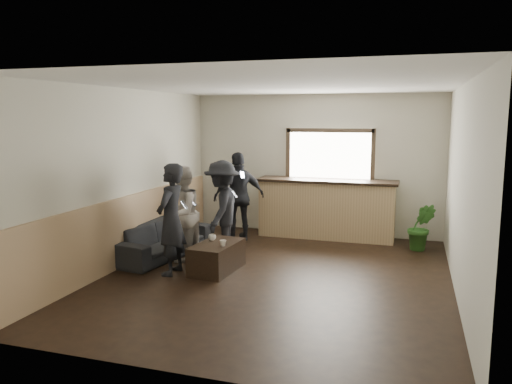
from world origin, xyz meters
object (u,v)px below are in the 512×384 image
(sofa, at_px, (162,239))
(potted_plant, at_px, (421,227))
(cup_b, at_px, (223,243))
(cup_a, at_px, (212,238))
(person_a, at_px, (171,219))
(coffee_table, at_px, (217,257))
(person_c, at_px, (222,209))
(person_b, at_px, (181,214))
(bar_counter, at_px, (327,205))
(person_d, at_px, (239,197))

(sofa, relative_size, potted_plant, 2.33)
(cup_b, bearing_deg, cup_a, 136.89)
(cup_b, bearing_deg, potted_plant, 39.21)
(person_a, bearing_deg, coffee_table, 117.32)
(cup_a, xyz_separation_m, person_c, (-0.09, 0.67, 0.34))
(coffee_table, xyz_separation_m, person_b, (-0.76, 0.36, 0.57))
(coffee_table, bearing_deg, potted_plant, 36.17)
(potted_plant, relative_size, person_b, 0.54)
(bar_counter, bearing_deg, person_d, -154.33)
(bar_counter, bearing_deg, person_a, -121.30)
(sofa, bearing_deg, coffee_table, -103.49)
(cup_a, distance_m, person_c, 0.75)
(sofa, height_order, cup_b, sofa)
(bar_counter, relative_size, person_b, 1.72)
(person_d, bearing_deg, cup_b, 66.45)
(person_a, relative_size, person_d, 0.99)
(person_a, distance_m, person_b, 0.72)
(potted_plant, relative_size, person_a, 0.51)
(bar_counter, relative_size, potted_plant, 3.17)
(bar_counter, relative_size, coffee_table, 2.75)
(bar_counter, relative_size, person_a, 1.61)
(bar_counter, height_order, potted_plant, bar_counter)
(sofa, distance_m, cup_a, 1.15)
(person_d, bearing_deg, bar_counter, 169.27)
(coffee_table, bearing_deg, person_c, 105.42)
(bar_counter, distance_m, person_a, 3.53)
(person_a, height_order, person_d, person_d)
(cup_b, height_order, potted_plant, potted_plant)
(person_c, distance_m, person_d, 1.13)
(sofa, height_order, person_b, person_b)
(coffee_table, bearing_deg, cup_b, -39.72)
(cup_a, distance_m, person_a, 0.75)
(cup_a, relative_size, person_a, 0.07)
(cup_b, distance_m, potted_plant, 3.68)
(potted_plant, xyz_separation_m, person_d, (-3.32, -0.26, 0.42))
(person_c, bearing_deg, cup_b, 14.54)
(potted_plant, bearing_deg, person_a, -144.95)
(person_d, bearing_deg, person_b, 37.76)
(person_c, bearing_deg, cup_a, 0.25)
(coffee_table, distance_m, cup_b, 0.33)
(cup_b, bearing_deg, sofa, 155.31)
(cup_a, xyz_separation_m, cup_b, (0.29, -0.27, -0.00))
(person_c, height_order, person_d, person_d)
(coffee_table, distance_m, person_a, 0.92)
(sofa, xyz_separation_m, person_d, (0.90, 1.44, 0.56))
(person_a, height_order, person_b, person_a)
(sofa, height_order, cup_a, sofa)
(coffee_table, relative_size, potted_plant, 1.15)
(bar_counter, xyz_separation_m, person_d, (-1.55, -0.75, 0.21))
(sofa, xyz_separation_m, potted_plant, (4.22, 1.70, 0.14))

